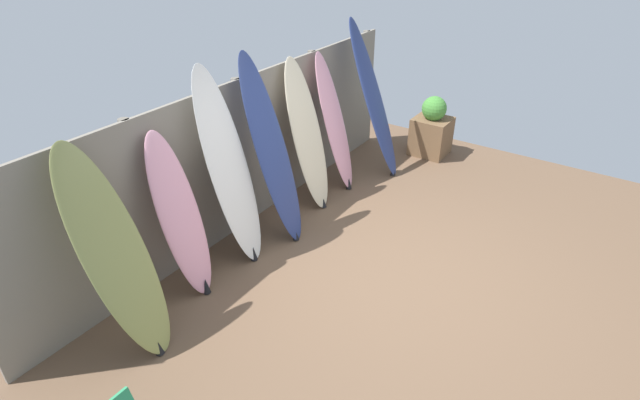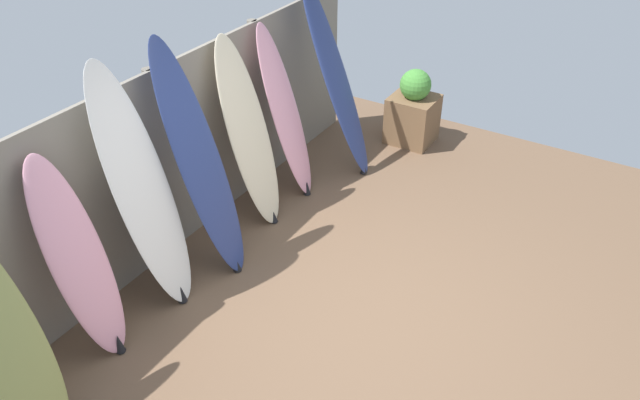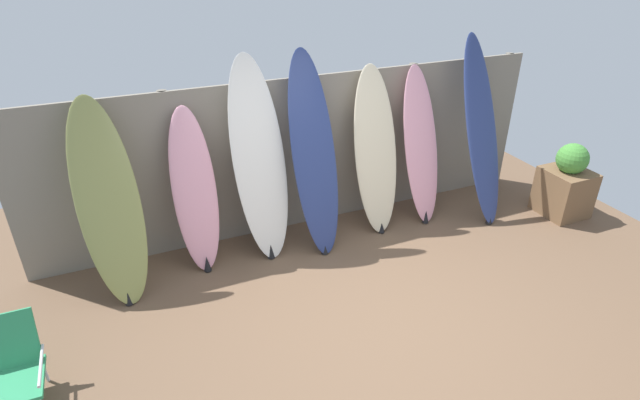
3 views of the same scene
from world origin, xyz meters
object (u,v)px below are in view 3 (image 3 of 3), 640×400
(surfboard_pink_5, at_px, (421,147))
(surfboard_cream_4, at_px, (376,152))
(surfboard_olive_0, at_px, (109,204))
(planter_box, at_px, (566,184))
(surfboard_navy_3, at_px, (314,156))
(surfboard_navy_6, at_px, (482,132))
(surfboard_pink_1, at_px, (195,192))
(beach_chair, at_px, (6,366))
(surfboard_white_2, at_px, (259,162))

(surfboard_pink_5, bearing_deg, surfboard_cream_4, 178.71)
(surfboard_olive_0, bearing_deg, planter_box, -6.54)
(surfboard_navy_3, bearing_deg, surfboard_cream_4, 6.72)
(surfboard_olive_0, bearing_deg, surfboard_navy_6, -1.20)
(surfboard_olive_0, relative_size, surfboard_pink_1, 1.13)
(beach_chair, bearing_deg, surfboard_pink_1, 33.03)
(surfboard_olive_0, xyz_separation_m, beach_chair, (-0.88, -1.11, -0.61))
(surfboard_white_2, distance_m, surfboard_navy_6, 2.69)
(surfboard_olive_0, distance_m, surfboard_pink_5, 3.48)
(surfboard_navy_3, relative_size, beach_chair, 3.29)
(surfboard_cream_4, height_order, planter_box, surfboard_cream_4)
(surfboard_cream_4, distance_m, planter_box, 2.49)
(surfboard_pink_1, bearing_deg, surfboard_white_2, -1.70)
(surfboard_navy_3, height_order, surfboard_navy_6, surfboard_navy_6)
(surfboard_cream_4, relative_size, beach_chair, 2.92)
(surfboard_navy_3, bearing_deg, surfboard_pink_5, 3.28)
(surfboard_pink_1, relative_size, beach_chair, 2.59)
(surfboard_navy_6, bearing_deg, surfboard_cream_4, 171.04)
(surfboard_navy_3, relative_size, surfboard_navy_6, 0.99)
(surfboard_pink_1, bearing_deg, surfboard_navy_3, -5.53)
(surfboard_olive_0, xyz_separation_m, surfboard_pink_1, (0.81, 0.15, -0.11))
(surfboard_olive_0, bearing_deg, surfboard_pink_1, 10.32)
(surfboard_white_2, xyz_separation_m, surfboard_navy_6, (2.69, -0.21, 0.02))
(surfboard_white_2, relative_size, planter_box, 2.28)
(surfboard_olive_0, height_order, beach_chair, surfboard_olive_0)
(beach_chair, xyz_separation_m, planter_box, (6.07, 0.52, 0.08))
(surfboard_pink_1, bearing_deg, surfboard_navy_6, -3.98)
(surfboard_pink_5, bearing_deg, surfboard_pink_1, 179.10)
(surfboard_pink_5, xyz_separation_m, beach_chair, (-4.36, -1.22, -0.58))
(surfboard_navy_6, bearing_deg, surfboard_pink_5, 164.68)
(surfboard_olive_0, distance_m, surfboard_navy_3, 2.07)
(planter_box, bearing_deg, beach_chair, -175.14)
(surfboard_pink_5, bearing_deg, surfboard_white_2, 179.39)
(surfboard_cream_4, bearing_deg, planter_box, -17.10)
(surfboard_cream_4, bearing_deg, surfboard_white_2, 179.68)
(surfboard_navy_3, bearing_deg, beach_chair, -158.95)
(surfboard_white_2, height_order, surfboard_pink_5, surfboard_white_2)
(surfboard_olive_0, distance_m, planter_box, 5.25)
(planter_box, bearing_deg, surfboard_pink_1, 170.40)
(surfboard_olive_0, bearing_deg, surfboard_white_2, 4.83)
(surfboard_pink_1, bearing_deg, surfboard_olive_0, -169.68)
(surfboard_navy_6, bearing_deg, surfboard_white_2, 175.44)
(surfboard_olive_0, distance_m, surfboard_navy_6, 4.19)
(surfboard_pink_5, relative_size, surfboard_navy_6, 0.85)
(surfboard_white_2, distance_m, surfboard_navy_3, 0.58)
(surfboard_pink_5, xyz_separation_m, planter_box, (1.71, -0.70, -0.50))
(surfboard_olive_0, relative_size, surfboard_navy_3, 0.89)
(surfboard_navy_6, xyz_separation_m, planter_box, (1.01, -0.51, -0.67))
(beach_chair, bearing_deg, surfboard_olive_0, 47.91)
(surfboard_pink_1, xyz_separation_m, surfboard_white_2, (0.69, -0.02, 0.22))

